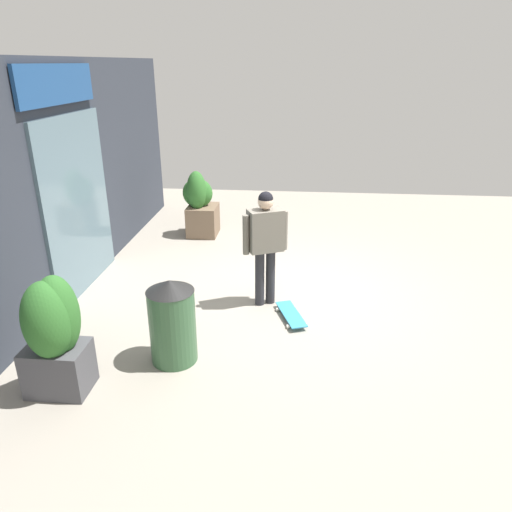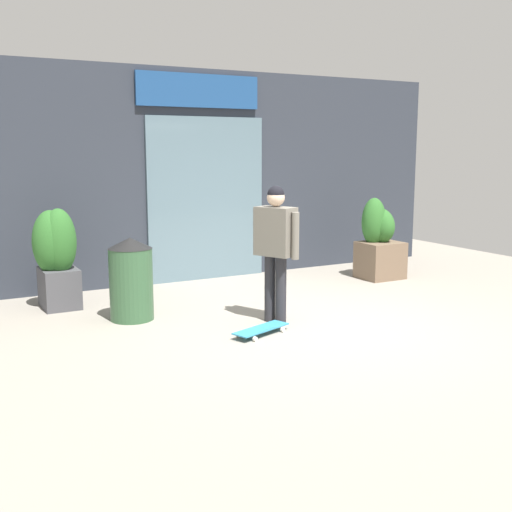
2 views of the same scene
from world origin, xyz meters
name	(u,v)px [view 1 (image 1 of 2)]	position (x,y,z in m)	size (l,w,h in m)	color
ground_plane	(294,293)	(0.00, 0.00, 0.00)	(12.00, 12.00, 0.00)	gray
building_facade	(65,181)	(0.00, 3.30, 1.63)	(8.67, 0.31, 3.26)	#2D333D
skateboarder	(265,237)	(-0.36, 0.40, 1.00)	(0.43, 0.59, 1.63)	#28282D
skateboard	(291,314)	(-0.76, 0.02, 0.06)	(0.77, 0.45, 0.08)	teal
planter_box_left	(54,333)	(-2.50, 2.35, 0.69)	(0.54, 0.62, 1.31)	#47474C
planter_box_right	(200,206)	(2.43, 1.89, 0.60)	(0.65, 0.67, 1.29)	brown
trash_bin	(172,321)	(-1.83, 1.34, 0.51)	(0.54, 0.54, 1.01)	#335938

